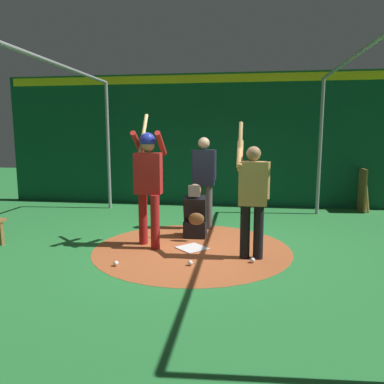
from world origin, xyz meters
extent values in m
plane|color=#287A38|center=(0.00, 0.00, 0.00)|extent=(27.18, 27.18, 0.00)
cylinder|color=#AD562D|center=(0.00, 0.00, 0.00)|extent=(3.25, 3.25, 0.01)
cube|color=white|center=(0.00, 0.00, 0.01)|extent=(0.59, 0.59, 0.01)
cylinder|color=maroon|center=(0.08, -0.60, 0.45)|extent=(0.15, 0.15, 0.90)
cylinder|color=maroon|center=(-0.16, -0.87, 0.45)|extent=(0.15, 0.15, 0.90)
cube|color=#B21E1E|center=(-0.04, -0.73, 1.24)|extent=(0.22, 0.44, 0.67)
cylinder|color=#B21E1E|center=(-0.14, -0.54, 1.72)|extent=(0.54, 0.09, 0.42)
cylinder|color=#B21E1E|center=(-0.14, -0.93, 1.72)|extent=(0.54, 0.09, 0.42)
sphere|color=#9E704C|center=(-0.04, -0.73, 1.71)|extent=(0.23, 0.23, 0.23)
sphere|color=navy|center=(-0.04, -0.73, 1.77)|extent=(0.26, 0.26, 0.26)
cylinder|color=tan|center=(-0.26, -0.87, 1.85)|extent=(0.54, 0.06, 0.73)
cube|color=black|center=(-0.75, -0.04, 0.15)|extent=(0.40, 0.40, 0.30)
cube|color=black|center=(-0.71, -0.04, 0.53)|extent=(0.31, 0.40, 0.49)
sphere|color=#9E704C|center=(-0.69, -0.04, 0.88)|extent=(0.23, 0.23, 0.23)
cube|color=gray|center=(-0.59, -0.04, 0.88)|extent=(0.03, 0.21, 0.21)
ellipsoid|color=brown|center=(-0.43, 0.02, 0.40)|extent=(0.12, 0.28, 0.22)
cylinder|color=#4C4C51|center=(-1.35, 0.14, 0.44)|extent=(0.15, 0.15, 0.88)
cylinder|color=#4C4C51|center=(-1.35, -0.06, 0.44)|extent=(0.15, 0.15, 0.88)
cube|color=#1E2338|center=(-1.35, 0.04, 1.23)|extent=(0.22, 0.42, 0.70)
cylinder|color=#1E2338|center=(-1.35, 0.24, 1.28)|extent=(0.09, 0.09, 0.59)
cylinder|color=#1E2338|center=(-1.35, -0.16, 1.28)|extent=(0.09, 0.09, 0.59)
sphere|color=tan|center=(-1.35, 0.04, 1.70)|extent=(0.23, 0.23, 0.23)
cylinder|color=black|center=(0.35, 1.06, 0.41)|extent=(0.15, 0.15, 0.82)
cylinder|color=black|center=(0.35, 0.86, 0.41)|extent=(0.15, 0.15, 0.82)
cube|color=tan|center=(0.35, 0.96, 1.15)|extent=(0.23, 0.42, 0.65)
cylinder|color=tan|center=(0.35, 1.16, 1.20)|extent=(0.09, 0.09, 0.55)
cylinder|color=tan|center=(0.25, 0.76, 1.59)|extent=(0.48, 0.10, 0.42)
sphere|color=#9E704C|center=(0.35, 0.96, 1.59)|extent=(0.21, 0.21, 0.21)
cylinder|color=tan|center=(0.17, 0.76, 1.70)|extent=(0.46, 0.07, 0.74)
cube|color=#0F472D|center=(-3.96, 0.00, 1.71)|extent=(0.20, 11.18, 3.42)
cube|color=yellow|center=(-3.85, 0.00, 3.27)|extent=(0.03, 10.96, 0.20)
cylinder|color=gray|center=(-3.12, -2.56, 1.56)|extent=(0.08, 0.08, 3.13)
cylinder|color=gray|center=(-3.12, 2.56, 1.56)|extent=(0.08, 0.08, 3.13)
cylinder|color=gray|center=(0.00, -2.56, 3.13)|extent=(6.24, 0.07, 0.07)
cylinder|color=gray|center=(0.00, 2.56, 3.13)|extent=(6.24, 0.07, 0.07)
cube|color=olive|center=(-3.71, 3.70, 0.53)|extent=(0.82, 0.04, 1.05)
cylinder|color=tan|center=(-4.02, 3.76, 0.40)|extent=(0.06, 0.19, 0.81)
cylinder|color=tan|center=(-3.90, 3.76, 0.41)|extent=(0.06, 0.13, 0.82)
cylinder|color=tan|center=(-3.78, 3.76, 0.44)|extent=(0.06, 0.17, 0.89)
cylinder|color=black|center=(-3.66, 3.76, 0.43)|extent=(0.06, 0.15, 0.86)
cylinder|color=tan|center=(-3.54, 3.76, 0.41)|extent=(0.06, 0.12, 0.82)
cylinder|color=tan|center=(-3.42, 3.76, 0.45)|extent=(0.06, 0.19, 0.91)
sphere|color=white|center=(0.57, 0.98, 0.04)|extent=(0.07, 0.07, 0.07)
sphere|color=white|center=(0.81, 0.09, 0.04)|extent=(0.07, 0.07, 0.07)
sphere|color=white|center=(0.98, -0.97, 0.04)|extent=(0.07, 0.07, 0.07)
camera|label=1|loc=(5.89, 0.83, 1.87)|focal=34.82mm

